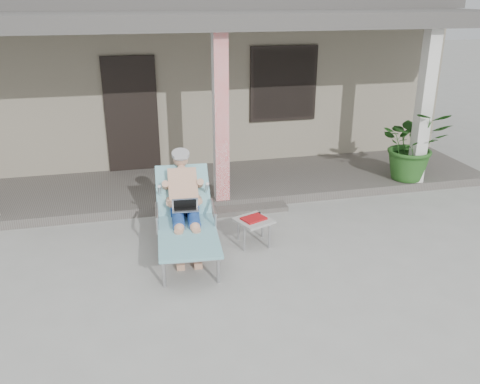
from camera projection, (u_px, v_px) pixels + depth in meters
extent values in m
plane|color=#9E9E99|center=(256.00, 271.00, 6.40)|extent=(60.00, 60.00, 0.00)
cube|color=gray|center=(184.00, 75.00, 11.74)|extent=(10.00, 5.00, 3.00)
cube|color=black|center=(132.00, 115.00, 9.28)|extent=(0.95, 0.06, 2.10)
cube|color=black|center=(284.00, 84.00, 9.74)|extent=(1.20, 0.06, 1.30)
cube|color=black|center=(284.00, 84.00, 9.73)|extent=(1.32, 0.05, 1.42)
cube|color=#605B56|center=(212.00, 185.00, 9.09)|extent=(10.00, 2.00, 0.15)
cube|color=red|center=(221.00, 120.00, 7.82)|extent=(0.22, 0.22, 2.61)
cube|color=silver|center=(424.00, 108.00, 8.57)|extent=(0.22, 0.22, 2.61)
cube|color=#474442|center=(209.00, 20.00, 8.07)|extent=(10.00, 2.30, 0.24)
cube|color=#605B56|center=(226.00, 211.00, 8.06)|extent=(2.00, 0.30, 0.07)
cylinder|color=#B7B7BC|center=(164.00, 273.00, 5.98)|extent=(0.04, 0.04, 0.38)
cylinder|color=#B7B7BC|center=(218.00, 268.00, 6.08)|extent=(0.04, 0.04, 0.38)
cylinder|color=#B7B7BC|center=(162.00, 226.00, 7.19)|extent=(0.04, 0.04, 0.38)
cylinder|color=#B7B7BC|center=(207.00, 223.00, 7.29)|extent=(0.04, 0.04, 0.38)
cube|color=#B7B7BC|center=(188.00, 237.00, 6.40)|extent=(0.73, 1.30, 0.03)
cube|color=#83C6CB|center=(188.00, 235.00, 6.39)|extent=(0.84, 1.35, 0.04)
cube|color=#B7B7BC|center=(183.00, 193.00, 7.16)|extent=(0.69, 0.64, 0.51)
cube|color=#83C6CB|center=(183.00, 191.00, 7.14)|extent=(0.79, 0.73, 0.58)
cylinder|color=#A1A1A3|center=(180.00, 154.00, 7.25)|extent=(0.27, 0.27, 0.13)
cube|color=silver|center=(185.00, 209.00, 6.74)|extent=(0.36, 0.27, 0.24)
cube|color=#A4A39F|center=(254.00, 221.00, 6.97)|extent=(0.58, 0.58, 0.04)
cylinder|color=#B7B7BC|center=(244.00, 240.00, 6.84)|extent=(0.03, 0.03, 0.34)
cylinder|color=#B7B7BC|center=(269.00, 237.00, 6.92)|extent=(0.03, 0.03, 0.34)
cylinder|color=#B7B7BC|center=(238.00, 229.00, 7.16)|extent=(0.03, 0.03, 0.34)
cylinder|color=#B7B7BC|center=(262.00, 226.00, 7.24)|extent=(0.03, 0.03, 0.34)
cube|color=#B21317|center=(254.00, 219.00, 6.96)|extent=(0.37, 0.33, 0.03)
cube|color=black|center=(252.00, 215.00, 7.07)|extent=(0.29, 0.14, 0.03)
imported|color=#26591E|center=(413.00, 144.00, 8.94)|extent=(1.42, 1.32, 1.28)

